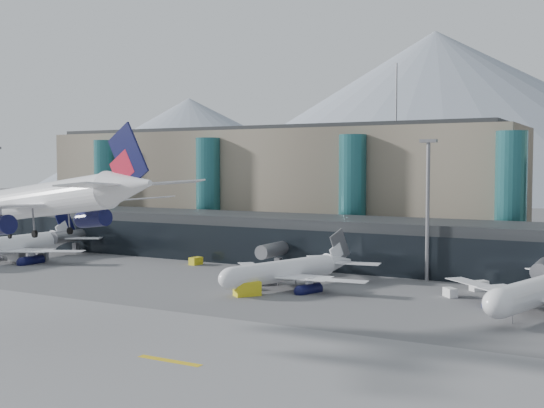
{
  "coord_description": "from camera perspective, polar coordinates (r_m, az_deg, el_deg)",
  "views": [
    {
      "loc": [
        64.05,
        -72.7,
        20.96
      ],
      "look_at": [
        6.8,
        32.0,
        14.15
      ],
      "focal_mm": 45.0,
      "sensor_mm": 36.0,
      "label": 1
    }
  ],
  "objects": [
    {
      "name": "ground",
      "position": [
        99.13,
        -12.57,
        -9.02
      ],
      "size": [
        900.0,
        900.0,
        0.0
      ],
      "primitive_type": "plane",
      "color": "#515154",
      "rests_on": "ground"
    },
    {
      "name": "runway_strip",
      "position": [
        88.71,
        -19.08,
        -10.57
      ],
      "size": [
        400.0,
        40.0,
        0.04
      ],
      "primitive_type": "cube",
      "color": "slate",
      "rests_on": "ground"
    },
    {
      "name": "runway_markings",
      "position": [
        88.71,
        -19.08,
        -10.55
      ],
      "size": [
        128.0,
        1.0,
        0.02
      ],
      "color": "gold",
      "rests_on": "ground"
    },
    {
      "name": "concourse",
      "position": [
        146.19,
        2.5,
        -3.01
      ],
      "size": [
        170.0,
        27.0,
        10.0
      ],
      "color": "black",
      "rests_on": "ground"
    },
    {
      "name": "terminal_main",
      "position": [
        185.56,
        -0.02,
        1.56
      ],
      "size": [
        130.0,
        30.0,
        31.0
      ],
      "color": "gray",
      "rests_on": "ground"
    },
    {
      "name": "teal_towers",
      "position": [
        166.79,
        0.36,
        0.88
      ],
      "size": [
        116.4,
        19.4,
        46.0
      ],
      "color": "#246165",
      "rests_on": "ground"
    },
    {
      "name": "lightmast_mid",
      "position": [
        125.58,
        12.9,
        0.2
      ],
      "size": [
        3.0,
        1.2,
        25.6
      ],
      "color": "slate",
      "rests_on": "ground"
    },
    {
      "name": "hero_jet",
      "position": [
        86.99,
        -17.19,
        1.19
      ],
      "size": [
        36.83,
        36.43,
        11.9
      ],
      "rotation": [
        0.0,
        -0.11,
        -0.17
      ],
      "color": "white",
      "rests_on": "ground"
    },
    {
      "name": "jet_parked_left",
      "position": [
        161.18,
        -20.23,
        -2.76
      ],
      "size": [
        37.81,
        36.41,
        12.17
      ],
      "rotation": [
        0.0,
        0.0,
        1.57
      ],
      "color": "white",
      "rests_on": "ground"
    },
    {
      "name": "jet_parked_mid",
      "position": [
        118.6,
        2.06,
        -4.98
      ],
      "size": [
        30.72,
        32.48,
        10.43
      ],
      "rotation": [
        0.0,
        0.0,
        1.25
      ],
      "color": "white",
      "rests_on": "ground"
    },
    {
      "name": "veh_a",
      "position": [
        159.36,
        -20.58,
        -4.15
      ],
      "size": [
        3.49,
        1.98,
        1.96
      ],
      "primitive_type": "cube",
      "rotation": [
        0.0,
        0.0,
        0.01
      ],
      "color": "silver",
      "rests_on": "ground"
    },
    {
      "name": "veh_b",
      "position": [
        144.78,
        -6.39,
        -4.76
      ],
      "size": [
        2.04,
        2.94,
        1.58
      ],
      "primitive_type": "cube",
      "rotation": [
        0.0,
        0.0,
        1.43
      ],
      "color": "yellow",
      "rests_on": "ground"
    },
    {
      "name": "veh_c",
      "position": [
        116.65,
        -3.34,
        -6.65
      ],
      "size": [
        3.58,
        2.88,
        1.76
      ],
      "primitive_type": "cube",
      "rotation": [
        0.0,
        0.0,
        -0.45
      ],
      "color": "#535459",
      "rests_on": "ground"
    },
    {
      "name": "veh_d",
      "position": [
        119.61,
        16.93,
        -6.56
      ],
      "size": [
        3.12,
        3.21,
        1.67
      ],
      "primitive_type": "cube",
      "rotation": [
        0.0,
        0.0,
        0.83
      ],
      "color": "silver",
      "rests_on": "ground"
    },
    {
      "name": "veh_f",
      "position": [
        157.72,
        -18.6,
        -4.22
      ],
      "size": [
        3.18,
        3.57,
        1.77
      ],
      "primitive_type": "cube",
      "rotation": [
        0.0,
        0.0,
        2.17
      ],
      "color": "#535459",
      "rests_on": "ground"
    },
    {
      "name": "veh_g",
      "position": [
        112.91,
        14.68,
        -7.17
      ],
      "size": [
        2.7,
        2.77,
        1.43
      ],
      "primitive_type": "cube",
      "rotation": [
        0.0,
        0.0,
        -0.83
      ],
      "color": "silver",
      "rests_on": "ground"
    },
    {
      "name": "veh_h",
      "position": [
        110.17,
        -2.09,
        -7.1
      ],
      "size": [
        4.25,
        4.61,
        2.29
      ],
      "primitive_type": "cube",
      "rotation": [
        0.0,
        0.0,
        0.92
      ],
      "color": "yellow",
      "rests_on": "ground"
    }
  ]
}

